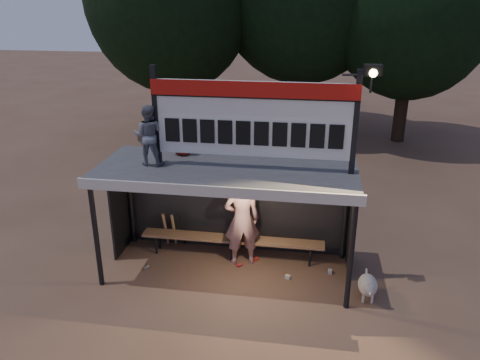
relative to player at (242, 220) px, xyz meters
name	(u,v)px	position (x,y,z in m)	size (l,w,h in m)	color
ground	(228,270)	(-0.25, -0.35, -1.03)	(80.00, 80.00, 0.00)	brown
player	(242,220)	(0.00, 0.00, 0.00)	(0.75, 0.49, 2.06)	silver
child_a	(148,135)	(-1.74, -0.45, 1.88)	(0.57, 0.45, 1.18)	slate
child_b	(181,133)	(-1.29, 0.25, 1.75)	(0.46, 0.30, 0.93)	maroon
dugout_shelter	(229,185)	(-0.25, -0.11, 0.81)	(5.10, 2.08, 2.32)	#404043
scoreboard_assembly	(256,117)	(0.31, -0.36, 2.29)	(4.10, 0.27, 1.99)	black
bench	(232,239)	(-0.25, 0.20, -0.60)	(4.00, 0.35, 0.48)	#936845
tree_right	(414,3)	(4.75, 10.15, 4.16)	(6.08, 6.08, 8.72)	black
dog	(368,286)	(2.56, -0.91, -0.75)	(0.36, 0.81, 0.49)	silver
bats	(174,229)	(-1.64, 0.47, -0.60)	(0.48, 0.32, 0.84)	#A6764D
litter	(253,268)	(0.28, -0.24, -0.99)	(3.92, 0.81, 0.08)	red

